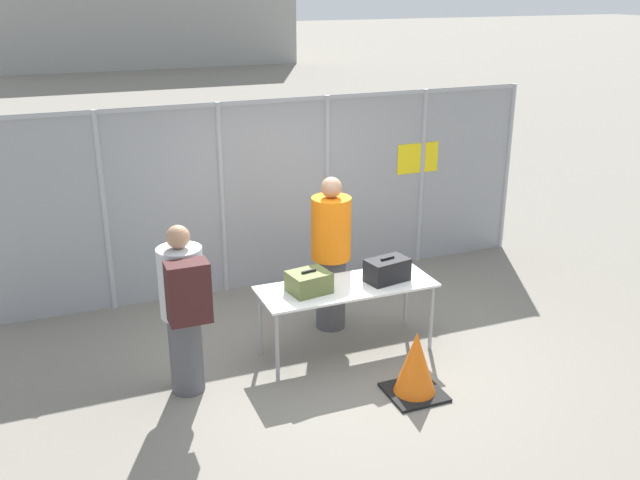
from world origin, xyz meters
TOP-DOWN VIEW (x-y plane):
  - ground_plane at (0.00, 0.00)m, footprint 120.00×120.00m
  - fence_section at (0.01, 2.12)m, footprint 6.92×0.07m
  - inspection_table at (0.07, 0.11)m, footprint 1.82×0.68m
  - suitcase_olive at (-0.34, 0.11)m, footprint 0.44×0.38m
  - suitcase_black at (0.51, 0.07)m, footprint 0.48×0.34m
  - traveler_hooded at (-1.62, -0.07)m, footprint 0.41×0.64m
  - security_worker_near at (0.15, 0.70)m, footprint 0.43×0.43m
  - utility_trailer at (2.38, 3.87)m, footprint 4.20×2.11m
  - traffic_cone at (0.34, -0.89)m, footprint 0.52×0.52m

SIDE VIEW (x-z plane):
  - ground_plane at x=0.00m, z-range 0.00..0.00m
  - traffic_cone at x=0.34m, z-range -0.02..0.63m
  - utility_trailer at x=2.38m, z-range 0.06..0.72m
  - inspection_table at x=0.07m, z-range 0.31..1.07m
  - suitcase_olive at x=-0.34m, z-range 0.74..0.98m
  - suitcase_black at x=0.51m, z-range 0.74..1.00m
  - security_worker_near at x=0.15m, z-range 0.03..1.76m
  - traveler_hooded at x=-1.62m, z-range 0.08..1.74m
  - fence_section at x=0.01m, z-range 0.05..2.40m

